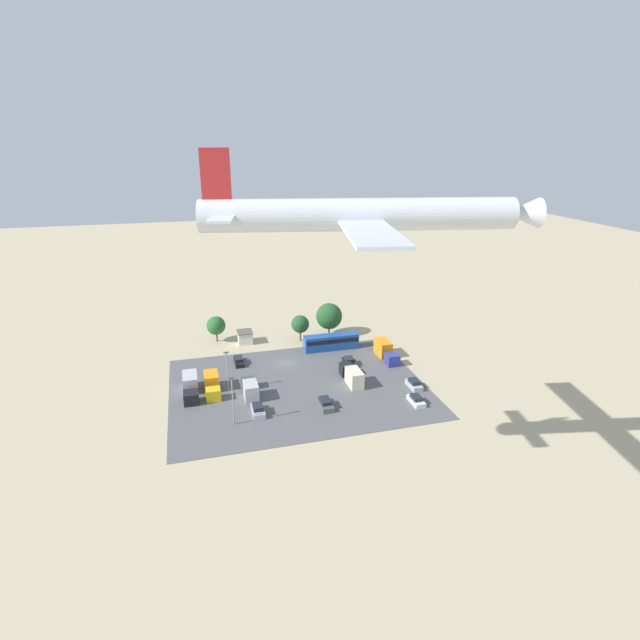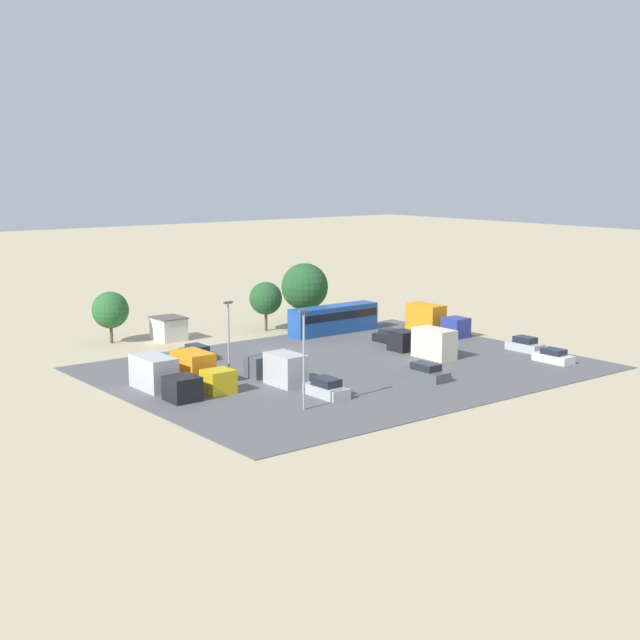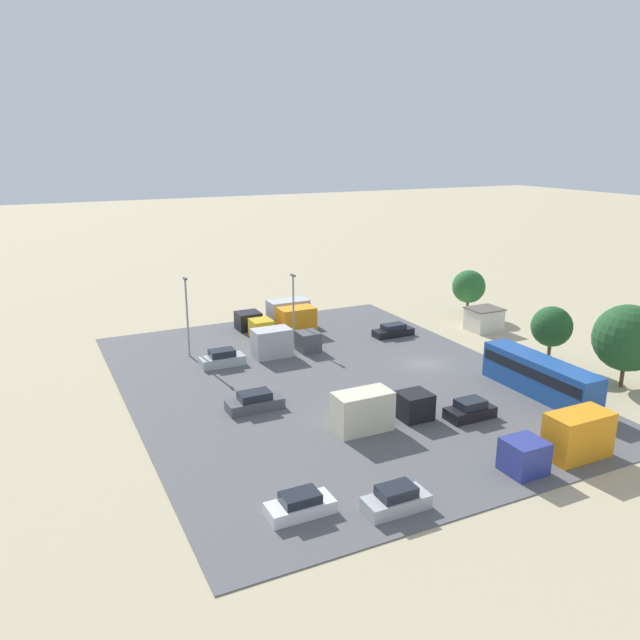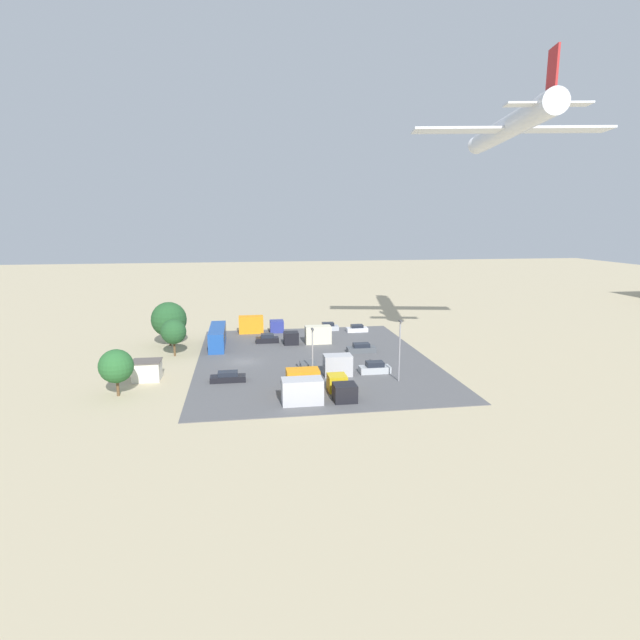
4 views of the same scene
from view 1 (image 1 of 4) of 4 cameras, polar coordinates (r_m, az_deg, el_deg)
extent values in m
plane|color=tan|center=(103.37, -3.86, -4.96)|extent=(400.00, 400.00, 0.00)
cube|color=#565659|center=(93.80, -2.53, -7.65)|extent=(46.48, 36.26, 0.08)
cube|color=silver|center=(114.05, -8.57, -1.97)|extent=(3.12, 3.66, 2.62)
cube|color=#59514C|center=(113.55, -8.60, -1.33)|extent=(3.36, 3.90, 0.12)
cube|color=#1E4C9E|center=(109.09, 1.28, -2.53)|extent=(12.00, 2.59, 3.34)
cube|color=black|center=(108.86, 1.28, -2.24)|extent=(11.52, 2.63, 0.93)
cube|color=silver|center=(89.70, 10.93, -9.08)|extent=(1.86, 4.15, 0.81)
cube|color=#1E232D|center=(89.36, 10.96, -8.69)|extent=(1.56, 2.32, 0.60)
cube|color=#4C5156|center=(86.96, 0.60, -9.64)|extent=(1.97, 4.76, 0.89)
cube|color=#1E232D|center=(86.58, 0.60, -9.20)|extent=(1.66, 2.67, 0.66)
cube|color=#ADB2B7|center=(85.62, -7.10, -10.30)|extent=(1.96, 4.43, 0.95)
cube|color=#1E232D|center=(85.21, -7.12, -9.82)|extent=(1.65, 2.48, 0.70)
cube|color=#ADB2B7|center=(94.85, 10.69, -7.34)|extent=(1.85, 4.14, 0.92)
cube|color=#1E232D|center=(94.49, 10.72, -6.91)|extent=(1.55, 2.32, 0.67)
cube|color=black|center=(102.32, 3.35, -4.89)|extent=(1.94, 4.10, 0.92)
cube|color=#1E232D|center=(101.99, 3.36, -4.48)|extent=(1.63, 2.30, 0.67)
cube|color=black|center=(104.02, -9.25, -4.73)|extent=(1.80, 4.79, 0.81)
cube|color=#1E232D|center=(103.73, -9.27, -4.37)|extent=(1.52, 2.68, 0.60)
cube|color=navy|center=(102.89, 8.25, -4.49)|extent=(2.47, 2.66, 2.33)
cube|color=orange|center=(106.90, 7.22, -3.18)|extent=(2.47, 4.72, 3.33)
cube|color=#4C5156|center=(93.80, -8.23, -7.11)|extent=(2.43, 2.22, 2.08)
cube|color=#B2B2B7|center=(89.90, -7.90, -8.04)|extent=(2.43, 3.94, 2.97)
cube|color=black|center=(90.65, -14.50, -8.58)|extent=(2.60, 2.75, 2.13)
cube|color=#B2B2B7|center=(95.07, -14.60, -6.88)|extent=(2.60, 4.89, 3.04)
cube|color=gold|center=(90.87, -12.10, -8.29)|extent=(2.57, 2.34, 2.13)
cube|color=orange|center=(94.60, -12.29, -6.81)|extent=(2.57, 4.17, 3.05)
cube|color=black|center=(97.94, 3.03, -5.66)|extent=(2.37, 2.57, 2.20)
cube|color=beige|center=(93.61, 3.95, -6.63)|extent=(2.37, 4.56, 3.15)
cylinder|color=brown|center=(113.97, -2.26, -1.79)|extent=(0.36, 0.36, 2.55)
sphere|color=#235128|center=(112.97, -2.28, -0.47)|extent=(4.05, 4.05, 4.05)
cylinder|color=brown|center=(115.98, -11.70, -1.88)|extent=(0.36, 0.36, 2.28)
sphere|color=#28602D|center=(115.01, -11.80, -0.62)|extent=(4.23, 4.23, 4.23)
cylinder|color=brown|center=(117.19, 1.04, -1.17)|extent=(0.36, 0.36, 2.44)
sphere|color=#235128|center=(115.97, 1.05, 0.44)|extent=(6.10, 6.10, 6.10)
cylinder|color=gray|center=(92.27, -10.53, -5.88)|extent=(0.20, 0.20, 7.42)
cube|color=#4C4C51|center=(90.67, -10.68, -3.66)|extent=(0.90, 0.28, 0.20)
cylinder|color=gray|center=(81.54, -9.92, -9.20)|extent=(0.20, 0.20, 8.16)
cube|color=#4C4C51|center=(79.58, -10.10, -6.52)|extent=(0.90, 0.28, 0.20)
cylinder|color=silver|center=(53.88, 4.47, 11.91)|extent=(33.42, 9.77, 3.44)
cone|color=silver|center=(59.13, 22.07, 11.26)|extent=(4.34, 3.93, 3.27)
cube|color=silver|center=(53.96, 4.45, 11.37)|extent=(10.34, 30.38, 0.36)
cube|color=silver|center=(53.64, -10.84, 11.77)|extent=(4.34, 10.93, 0.24)
cube|color=#B22323|center=(53.33, -11.86, 15.86)|extent=(3.00, 0.85, 5.34)
camera|label=2|loc=(47.11, -74.67, -26.19)|focal=50.00mm
camera|label=3|loc=(89.86, 33.48, 2.67)|focal=35.00mm
camera|label=4|loc=(110.96, -46.21, 2.30)|focal=28.00mm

